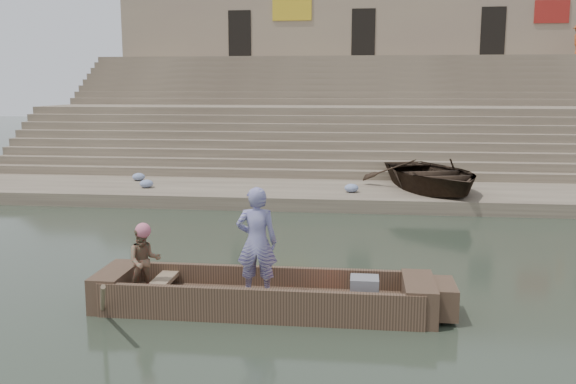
% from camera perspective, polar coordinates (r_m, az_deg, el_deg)
% --- Properties ---
extents(ground, '(120.00, 120.00, 0.00)m').
position_cam_1_polar(ground, '(12.70, 15.31, -7.58)').
color(ground, '#252F23').
rests_on(ground, ground).
extents(lower_landing, '(32.00, 4.00, 0.40)m').
position_cam_1_polar(lower_landing, '(20.39, 12.11, -0.40)').
color(lower_landing, gray).
rests_on(lower_landing, ground).
extents(mid_landing, '(32.00, 3.00, 2.80)m').
position_cam_1_polar(mid_landing, '(27.66, 10.81, 4.76)').
color(mid_landing, gray).
rests_on(mid_landing, ground).
extents(upper_landing, '(32.00, 3.00, 5.20)m').
position_cam_1_polar(upper_landing, '(34.57, 10.09, 7.72)').
color(upper_landing, gray).
rests_on(upper_landing, ground).
extents(ghat_steps, '(32.00, 11.00, 5.20)m').
position_cam_1_polar(ghat_steps, '(29.31, 10.61, 5.82)').
color(ghat_steps, gray).
rests_on(ghat_steps, ground).
extents(building_wall, '(32.00, 5.07, 11.20)m').
position_cam_1_polar(building_wall, '(38.59, 9.90, 12.38)').
color(building_wall, gray).
rests_on(building_wall, ground).
extents(main_rowboat, '(5.00, 1.30, 0.22)m').
position_cam_1_polar(main_rowboat, '(10.59, -2.29, -10.09)').
color(main_rowboat, brown).
rests_on(main_rowboat, ground).
extents(rowboat_trim, '(6.04, 2.63, 1.83)m').
position_cam_1_polar(rowboat_trim, '(10.49, -1.18, -9.15)').
color(rowboat_trim, brown).
rests_on(rowboat_trim, ground).
extents(standing_man, '(0.70, 0.48, 1.85)m').
position_cam_1_polar(standing_man, '(10.34, -2.87, -4.58)').
color(standing_man, navy).
rests_on(standing_man, main_rowboat).
extents(rowing_man, '(0.69, 0.63, 1.16)m').
position_cam_1_polar(rowing_man, '(10.77, -12.98, -6.15)').
color(rowing_man, '#287A52').
rests_on(rowing_man, main_rowboat).
extents(television, '(0.46, 0.42, 0.40)m').
position_cam_1_polar(television, '(10.37, 6.92, -8.79)').
color(television, slate).
rests_on(television, main_rowboat).
extents(beached_rowboat, '(4.89, 5.78, 1.02)m').
position_cam_1_polar(beached_rowboat, '(20.33, 12.95, 1.57)').
color(beached_rowboat, '#2D2116').
rests_on(beached_rowboat, lower_landing).
extents(cloth_bundles, '(20.87, 2.63, 0.26)m').
position_cam_1_polar(cloth_bundles, '(19.88, 4.97, 0.50)').
color(cloth_bundles, '#3F5999').
rests_on(cloth_bundles, lower_landing).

